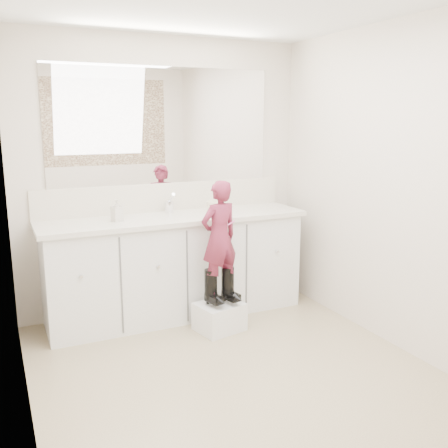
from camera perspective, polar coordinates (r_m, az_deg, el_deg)
floor at (r=3.51m, az=1.71°, el=-17.03°), size 3.00×3.00×0.00m
wall_back at (r=4.49m, az=-6.90°, el=5.45°), size 2.60×0.00×2.60m
wall_front at (r=1.93m, az=22.51°, el=-4.00°), size 2.60×0.00×2.60m
wall_left at (r=2.78m, az=-22.75°, el=0.65°), size 0.00×3.00×3.00m
wall_right at (r=3.87m, az=19.30°, el=3.84°), size 0.00×3.00×3.00m
vanity_cabinet at (r=4.39m, az=-5.51°, el=-5.01°), size 2.20×0.55×0.85m
countertop at (r=4.27m, az=-5.56°, el=0.66°), size 2.28×0.58×0.04m
backsplash at (r=4.50m, az=-6.78°, el=3.09°), size 2.28×0.03×0.25m
mirror at (r=4.45m, az=-6.99°, el=11.07°), size 2.00×0.02×1.00m
dot_panel at (r=1.87m, az=23.39°, el=9.46°), size 2.00×0.01×1.20m
faucet at (r=4.41m, az=-6.30°, el=1.93°), size 0.08×0.08×0.10m
cup at (r=4.41m, az=-1.38°, el=1.98°), size 0.14×0.14×0.10m
soap_bottle at (r=4.10m, az=-12.14°, el=1.53°), size 0.10×0.10×0.18m
step_stool at (r=4.15m, az=-0.53°, el=-10.54°), size 0.41×0.36×0.23m
boot_left at (r=4.03m, az=-1.51°, el=-7.26°), size 0.15×0.22×0.30m
boot_right at (r=4.09m, az=0.43°, el=-6.97°), size 0.15×0.22×0.30m
toddler at (r=3.94m, az=-0.54°, el=-1.54°), size 0.37×0.28×0.91m
toothbrush at (r=3.94m, az=0.45°, el=-0.11°), size 0.14×0.04×0.06m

